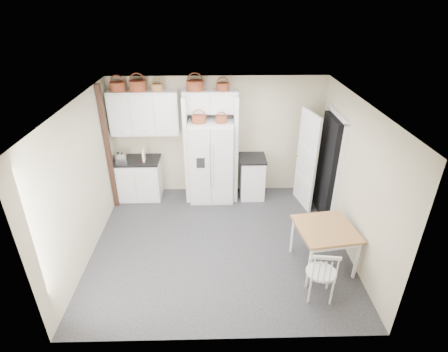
{
  "coord_description": "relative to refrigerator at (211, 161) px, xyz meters",
  "views": [
    {
      "loc": [
        -0.04,
        -5.08,
        4.08
      ],
      "look_at": [
        0.09,
        0.4,
        1.18
      ],
      "focal_mm": 28.0,
      "sensor_mm": 36.0,
      "label": 1
    }
  ],
  "objects": [
    {
      "name": "base_cab_left",
      "position": [
        -1.6,
        0.05,
        -0.45
      ],
      "size": [
        0.95,
        0.6,
        0.88
      ],
      "primitive_type": "cube",
      "color": "white",
      "rests_on": "floor"
    },
    {
      "name": "trim_post",
      "position": [
        -2.05,
        -0.3,
        0.41
      ],
      "size": [
        0.09,
        0.09,
        2.6
      ],
      "primitive_type": "cube",
      "color": "black",
      "rests_on": "floor"
    },
    {
      "name": "cookbook_cream",
      "position": [
        -1.42,
        -0.03,
        0.17
      ],
      "size": [
        0.05,
        0.18,
        0.27
      ],
      "primitive_type": "cube",
      "rotation": [
        0.0,
        0.0,
        0.08
      ],
      "color": "#EEE5C4",
      "rests_on": "counter_left"
    },
    {
      "name": "upper_cabinet",
      "position": [
        -1.35,
        0.18,
        1.01
      ],
      "size": [
        1.4,
        0.34,
        0.9
      ],
      "primitive_type": "cube",
      "color": "white",
      "rests_on": "wall_back"
    },
    {
      "name": "door_slab",
      "position": [
        1.95,
        -0.32,
        0.14
      ],
      "size": [
        0.21,
        0.79,
        2.05
      ],
      "primitive_type": "cube",
      "rotation": [
        0.0,
        0.0,
        -1.36
      ],
      "color": "white",
      "rests_on": "floor"
    },
    {
      "name": "base_cab_right",
      "position": [
        0.89,
        0.05,
        -0.44
      ],
      "size": [
        0.51,
        0.61,
        0.9
      ],
      "primitive_type": "cube",
      "color": "white",
      "rests_on": "floor"
    },
    {
      "name": "basket_bridge_b",
      "position": [
        0.25,
        0.18,
        1.54
      ],
      "size": [
        0.26,
        0.26,
        0.15
      ],
      "primitive_type": "cylinder",
      "color": "maroon",
      "rests_on": "bridge_cabinet"
    },
    {
      "name": "wall_left",
      "position": [
        -2.1,
        -1.65,
        0.41
      ],
      "size": [
        0.0,
        4.0,
        4.0
      ],
      "primitive_type": "plane",
      "rotation": [
        1.57,
        0.0,
        1.57
      ],
      "color": "tan",
      "rests_on": "floor"
    },
    {
      "name": "windsor_chair",
      "position": [
        1.62,
        -2.93,
        -0.43
      ],
      "size": [
        0.5,
        0.46,
        0.92
      ],
      "primitive_type": "cube",
      "rotation": [
        0.0,
        0.0,
        -0.13
      ],
      "color": "white",
      "rests_on": "floor"
    },
    {
      "name": "basket_upper_c",
      "position": [
        -1.04,
        0.18,
        1.53
      ],
      "size": [
        0.23,
        0.23,
        0.14
      ],
      "primitive_type": "cylinder",
      "color": "olive",
      "rests_on": "upper_cabinet"
    },
    {
      "name": "ceiling",
      "position": [
        0.15,
        -1.65,
        1.71
      ],
      "size": [
        4.5,
        4.5,
        0.0
      ],
      "primitive_type": "plane",
      "color": "white",
      "rests_on": "wall_back"
    },
    {
      "name": "basket_fridge_a",
      "position": [
        -0.23,
        -0.1,
        0.96
      ],
      "size": [
        0.28,
        0.28,
        0.15
      ],
      "primitive_type": "cylinder",
      "color": "maroon",
      "rests_on": "refrigerator"
    },
    {
      "name": "basket_bridge_a",
      "position": [
        -0.29,
        0.18,
        1.56
      ],
      "size": [
        0.34,
        0.34,
        0.19
      ],
      "primitive_type": "cylinder",
      "color": "maroon",
      "rests_on": "bridge_cabinet"
    },
    {
      "name": "bridge_cabinet",
      "position": [
        -0.0,
        0.18,
        1.24
      ],
      "size": [
        1.12,
        0.34,
        0.45
      ],
      "primitive_type": "cube",
      "color": "white",
      "rests_on": "wall_back"
    },
    {
      "name": "refrigerator",
      "position": [
        0.0,
        0.0,
        0.0
      ],
      "size": [
        0.92,
        0.74,
        1.77
      ],
      "primitive_type": "cube",
      "color": "silver",
      "rests_on": "floor"
    },
    {
      "name": "cookbook_red",
      "position": [
        -1.43,
        -0.03,
        0.16
      ],
      "size": [
        0.05,
        0.17,
        0.25
      ],
      "primitive_type": "cube",
      "rotation": [
        0.0,
        0.0,
        0.05
      ],
      "color": "#A70D1C",
      "rests_on": "counter_left"
    },
    {
      "name": "basket_upper_b",
      "position": [
        -1.42,
        0.18,
        1.56
      ],
      "size": [
        0.34,
        0.34,
        0.2
      ],
      "primitive_type": "cylinder",
      "color": "maroon",
      "rests_on": "upper_cabinet"
    },
    {
      "name": "counter_left",
      "position": [
        -1.6,
        0.05,
        0.01
      ],
      "size": [
        0.99,
        0.64,
        0.04
      ],
      "primitive_type": "cube",
      "color": "black",
      "rests_on": "base_cab_left"
    },
    {
      "name": "doorway_void",
      "position": [
        2.31,
        -0.65,
        0.14
      ],
      "size": [
        0.18,
        0.85,
        2.05
      ],
      "primitive_type": "cube",
      "color": "black",
      "rests_on": "floor"
    },
    {
      "name": "wall_right",
      "position": [
        2.4,
        -1.65,
        0.41
      ],
      "size": [
        0.0,
        4.0,
        4.0
      ],
      "primitive_type": "plane",
      "rotation": [
        1.57,
        0.0,
        -1.57
      ],
      "color": "tan",
      "rests_on": "floor"
    },
    {
      "name": "fridge_panel_left",
      "position": [
        -0.51,
        0.05,
        0.26
      ],
      "size": [
        0.08,
        0.6,
        2.3
      ],
      "primitive_type": "cube",
      "color": "white",
      "rests_on": "floor"
    },
    {
      "name": "toaster",
      "position": [
        -1.91,
        -0.04,
        0.12
      ],
      "size": [
        0.27,
        0.17,
        0.18
      ],
      "primitive_type": "cube",
      "rotation": [
        0.0,
        0.0,
        0.06
      ],
      "color": "silver",
      "rests_on": "counter_left"
    },
    {
      "name": "fridge_panel_right",
      "position": [
        0.51,
        0.05,
        0.26
      ],
      "size": [
        0.08,
        0.6,
        2.3
      ],
      "primitive_type": "cube",
      "color": "white",
      "rests_on": "floor"
    },
    {
      "name": "counter_right",
      "position": [
        0.89,
        0.05,
        0.03
      ],
      "size": [
        0.55,
        0.65,
        0.04
      ],
      "primitive_type": "cube",
      "color": "black",
      "rests_on": "base_cab_right"
    },
    {
      "name": "dining_table",
      "position": [
        1.85,
        -2.24,
        -0.51
      ],
      "size": [
        1.01,
        1.01,
        0.75
      ],
      "primitive_type": "cube",
      "rotation": [
        0.0,
        0.0,
        0.14
      ],
      "color": "brown",
      "rests_on": "floor"
    },
    {
      "name": "floor",
      "position": [
        0.15,
        -1.65,
        -0.89
      ],
      "size": [
        4.5,
        4.5,
        0.0
      ],
      "primitive_type": "plane",
      "color": "black",
      "rests_on": "ground"
    },
    {
      "name": "wall_back",
      "position": [
        0.15,
        0.35,
        0.41
      ],
      "size": [
        4.5,
        0.0,
        4.5
      ],
      "primitive_type": "plane",
      "rotation": [
        1.57,
        0.0,
        0.0
      ],
      "color": "tan",
      "rests_on": "floor"
    },
    {
      "name": "basket_upper_a",
      "position": [
        -1.81,
        0.18,
        1.55
      ],
      "size": [
        0.3,
        0.3,
        0.17
      ],
      "primitive_type": "cylinder",
      "color": "maroon",
      "rests_on": "upper_cabinet"
    },
    {
      "name": "basket_fridge_b",
      "position": [
        0.22,
        -0.1,
        0.95
      ],
      "size": [
        0.22,
        0.22,
        0.12
      ],
      "primitive_type": "cylinder",
      "color": "maroon",
      "rests_on": "refrigerator"
    }
  ]
}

